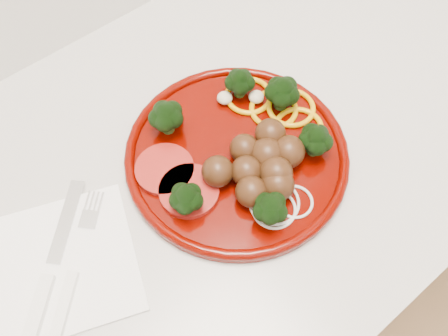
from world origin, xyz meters
TOP-DOWN VIEW (x-y plane):
  - plate at (0.28, 1.67)m, footprint 0.30×0.30m
  - napkin at (0.02, 1.69)m, footprint 0.22×0.22m
  - knife at (0.00, 1.68)m, footprint 0.16×0.16m
  - fork at (0.02, 1.66)m, footprint 0.15×0.14m

SIDE VIEW (x-z plane):
  - napkin at x=0.02m, z-range 0.90..0.90m
  - fork at x=0.02m, z-range 0.90..0.91m
  - knife at x=0.00m, z-range 0.90..0.91m
  - plate at x=0.28m, z-range 0.89..0.95m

